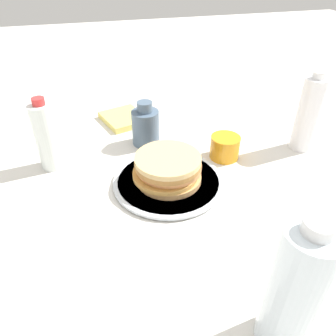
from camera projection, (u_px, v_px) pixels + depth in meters
name	position (u px, v px, depth m)	size (l,w,h in m)	color
ground_plane	(158.00, 185.00, 0.82)	(4.00, 4.00, 0.00)	silver
plate	(168.00, 181.00, 0.83)	(0.28, 0.28, 0.01)	silver
pancake_stack	(168.00, 168.00, 0.80)	(0.17, 0.17, 0.07)	tan
juice_glass	(225.00, 147.00, 0.91)	(0.08, 0.08, 0.06)	orange
cream_jug	(146.00, 126.00, 0.96)	(0.08, 0.08, 0.13)	#4C6075
water_bottle_near	(308.00, 114.00, 0.91)	(0.06, 0.06, 0.23)	white
water_bottle_mid	(295.00, 290.00, 0.45)	(0.08, 0.08, 0.25)	silver
water_bottle_far	(47.00, 136.00, 0.84)	(0.06, 0.06, 0.20)	silver
napkin	(124.00, 118.00, 1.11)	(0.18, 0.17, 0.02)	#E5D166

